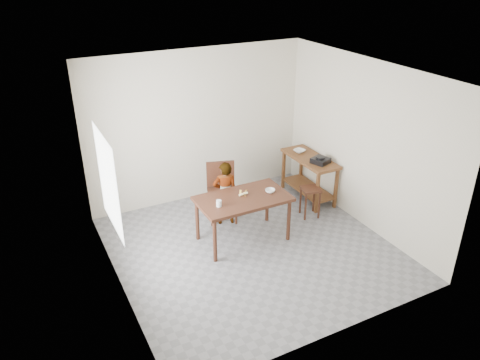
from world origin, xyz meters
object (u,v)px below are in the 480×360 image
prep_counter (309,178)px  dining_chair (222,193)px  child (225,193)px  stool (310,202)px  dining_table (243,219)px

prep_counter → dining_chair: size_ratio=1.23×
prep_counter → child: bearing=-176.3°
child → stool: (1.38, -0.46, -0.29)m
dining_table → prep_counter: prep_counter is taller
child → stool: bearing=177.3°
prep_counter → stool: (-0.36, -0.57, -0.14)m
dining_table → stool: size_ratio=2.66×
dining_table → dining_chair: (-0.01, 0.72, 0.11)m
dining_table → child: child is taller
child → prep_counter: bearing=-160.6°
dining_table → dining_chair: bearing=91.0°
prep_counter → stool: 0.69m
dining_chair → dining_table: bearing=-71.2°
dining_table → dining_chair: size_ratio=1.44×
child → dining_table: bearing=107.8°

